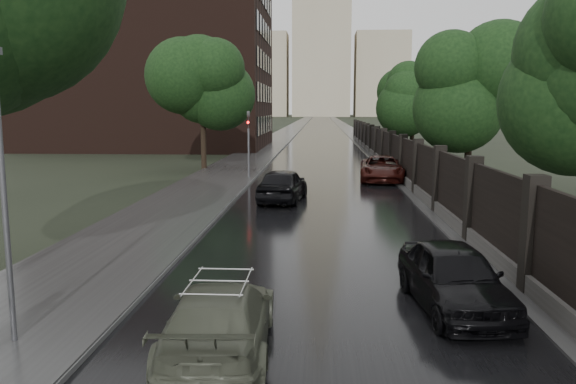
% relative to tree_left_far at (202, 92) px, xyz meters
% --- Properties ---
extents(road, '(8.00, 420.00, 0.02)m').
position_rel_tree_left_far_xyz_m(road, '(8.00, 160.00, -5.23)').
color(road, black).
rests_on(road, ground).
extents(sidewalk_left, '(4.00, 420.00, 0.16)m').
position_rel_tree_left_far_xyz_m(sidewalk_left, '(2.00, 160.00, -5.16)').
color(sidewalk_left, '#2D2D2D').
rests_on(sidewalk_left, ground).
extents(verge_right, '(3.00, 420.00, 0.08)m').
position_rel_tree_left_far_xyz_m(verge_right, '(13.50, 160.00, -5.20)').
color(verge_right, '#2D2D2D').
rests_on(verge_right, ground).
extents(fence_right, '(0.45, 75.72, 2.70)m').
position_rel_tree_left_far_xyz_m(fence_right, '(12.60, 2.01, -4.23)').
color(fence_right, '#383533').
rests_on(fence_right, ground).
extents(tree_left_far, '(4.25, 4.25, 7.39)m').
position_rel_tree_left_far_xyz_m(tree_left_far, '(0.00, 0.00, 0.00)').
color(tree_left_far, black).
rests_on(tree_left_far, ground).
extents(tree_right_b, '(4.08, 4.08, 7.01)m').
position_rel_tree_left_far_xyz_m(tree_right_b, '(15.50, -8.00, -0.29)').
color(tree_right_b, black).
rests_on(tree_right_b, ground).
extents(tree_right_c, '(4.08, 4.08, 7.01)m').
position_rel_tree_left_far_xyz_m(tree_right_c, '(15.50, 10.00, -0.29)').
color(tree_right_c, black).
rests_on(tree_right_c, ground).
extents(lamp_post, '(0.25, 0.12, 5.11)m').
position_rel_tree_left_far_xyz_m(lamp_post, '(2.60, -28.50, -2.57)').
color(lamp_post, '#59595E').
rests_on(lamp_post, ground).
extents(traffic_light, '(0.16, 0.32, 4.00)m').
position_rel_tree_left_far_xyz_m(traffic_light, '(3.70, -5.01, -2.84)').
color(traffic_light, '#59595E').
rests_on(traffic_light, ground).
extents(brick_building, '(24.00, 18.00, 20.00)m').
position_rel_tree_left_far_xyz_m(brick_building, '(-10.00, 22.00, 4.76)').
color(brick_building, black).
rests_on(brick_building, ground).
extents(stalinist_tower, '(92.00, 30.00, 159.00)m').
position_rel_tree_left_far_xyz_m(stalinist_tower, '(8.00, 270.00, 33.14)').
color(stalinist_tower, tan).
rests_on(stalinist_tower, ground).
extents(volga_sedan, '(1.95, 4.35, 1.24)m').
position_rel_tree_left_far_xyz_m(volga_sedan, '(6.20, -28.51, -4.62)').
color(volga_sedan, '#4C5040').
rests_on(volga_sedan, ground).
extents(hatchback_left, '(2.29, 4.65, 1.53)m').
position_rel_tree_left_far_xyz_m(hatchback_left, '(6.20, -12.67, -4.48)').
color(hatchback_left, black).
rests_on(hatchback_left, ground).
extents(car_right_near, '(2.05, 4.21, 1.38)m').
position_rel_tree_left_far_xyz_m(car_right_near, '(10.65, -26.09, -4.55)').
color(car_right_near, black).
rests_on(car_right_near, ground).
extents(car_right_far, '(2.76, 5.38, 1.45)m').
position_rel_tree_left_far_xyz_m(car_right_far, '(11.40, -5.15, -4.52)').
color(car_right_far, black).
rests_on(car_right_far, ground).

